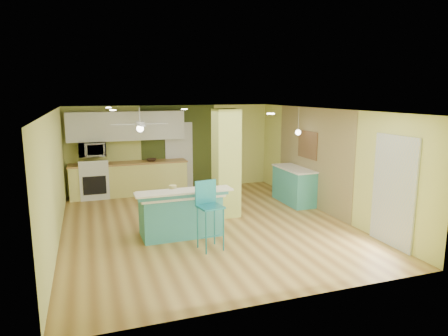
{
  "coord_description": "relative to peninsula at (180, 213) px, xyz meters",
  "views": [
    {
      "loc": [
        -2.37,
        -8.08,
        2.86
      ],
      "look_at": [
        0.56,
        0.4,
        1.16
      ],
      "focal_mm": 32.0,
      "sensor_mm": 36.0,
      "label": 1
    }
  ],
  "objects": [
    {
      "name": "floor",
      "position": [
        0.67,
        0.46,
        -0.47
      ],
      "size": [
        6.0,
        7.0,
        0.01
      ],
      "primitive_type": "cube",
      "color": "olive",
      "rests_on": "ground"
    },
    {
      "name": "ceiling",
      "position": [
        0.67,
        0.46,
        2.04
      ],
      "size": [
        6.0,
        7.0,
        0.01
      ],
      "primitive_type": "cube",
      "color": "white",
      "rests_on": "wall_back"
    },
    {
      "name": "wall_back",
      "position": [
        0.67,
        3.96,
        0.78
      ],
      "size": [
        6.0,
        0.01,
        2.5
      ],
      "primitive_type": "cube",
      "color": "#D6DA75",
      "rests_on": "floor"
    },
    {
      "name": "wall_front",
      "position": [
        0.67,
        -3.05,
        0.78
      ],
      "size": [
        6.0,
        0.01,
        2.5
      ],
      "primitive_type": "cube",
      "color": "#D6DA75",
      "rests_on": "floor"
    },
    {
      "name": "wall_left",
      "position": [
        -2.34,
        0.46,
        0.78
      ],
      "size": [
        0.01,
        7.0,
        2.5
      ],
      "primitive_type": "cube",
      "color": "#D6DA75",
      "rests_on": "floor"
    },
    {
      "name": "wall_right",
      "position": [
        3.67,
        0.46,
        0.78
      ],
      "size": [
        0.01,
        7.0,
        2.5
      ],
      "primitive_type": "cube",
      "color": "#D6DA75",
      "rests_on": "floor"
    },
    {
      "name": "wood_panel",
      "position": [
        3.66,
        1.06,
        0.78
      ],
      "size": [
        0.02,
        3.4,
        2.5
      ],
      "primitive_type": "cube",
      "color": "olive",
      "rests_on": "floor"
    },
    {
      "name": "olive_accent",
      "position": [
        0.87,
        3.94,
        0.78
      ],
      "size": [
        2.2,
        0.02,
        2.5
      ],
      "primitive_type": "cube",
      "color": "#3B461C",
      "rests_on": "floor"
    },
    {
      "name": "interior_door",
      "position": [
        0.87,
        3.92,
        0.53
      ],
      "size": [
        0.82,
        0.05,
        2.0
      ],
      "primitive_type": "cube",
      "color": "silver",
      "rests_on": "floor"
    },
    {
      "name": "french_door",
      "position": [
        3.64,
        -1.84,
        0.58
      ],
      "size": [
        0.04,
        1.08,
        2.1
      ],
      "primitive_type": "cube",
      "color": "silver",
      "rests_on": "floor"
    },
    {
      "name": "column",
      "position": [
        1.32,
        0.96,
        0.78
      ],
      "size": [
        0.55,
        0.55,
        2.5
      ],
      "primitive_type": "cube",
      "color": "#B7C35A",
      "rests_on": "floor"
    },
    {
      "name": "kitchen_run",
      "position": [
        -0.63,
        3.66,
        0.0
      ],
      "size": [
        3.25,
        0.63,
        0.94
      ],
      "color": "#DFDA74",
      "rests_on": "floor"
    },
    {
      "name": "stove",
      "position": [
        -1.58,
        3.65,
        -0.01
      ],
      "size": [
        0.76,
        0.66,
        1.08
      ],
      "color": "silver",
      "rests_on": "floor"
    },
    {
      "name": "upper_cabinets",
      "position": [
        -0.63,
        3.78,
        1.48
      ],
      "size": [
        3.2,
        0.34,
        0.8
      ],
      "primitive_type": "cube",
      "color": "silver",
      "rests_on": "wall_back"
    },
    {
      "name": "microwave",
      "position": [
        -1.58,
        3.66,
        0.88
      ],
      "size": [
        0.7,
        0.48,
        0.39
      ],
      "primitive_type": "imported",
      "color": "silver",
      "rests_on": "wall_back"
    },
    {
      "name": "ceiling_fan",
      "position": [
        -0.43,
        2.46,
        1.61
      ],
      "size": [
        1.41,
        1.41,
        0.61
      ],
      "color": "silver",
      "rests_on": "ceiling"
    },
    {
      "name": "pendant_lamp",
      "position": [
        3.32,
        1.21,
        1.42
      ],
      "size": [
        0.14,
        0.14,
        0.69
      ],
      "color": "silver",
      "rests_on": "ceiling"
    },
    {
      "name": "wall_decor",
      "position": [
        3.63,
        1.26,
        1.08
      ],
      "size": [
        0.03,
        0.9,
        0.7
      ],
      "primitive_type": "cube",
      "color": "brown",
      "rests_on": "wood_panel"
    },
    {
      "name": "peninsula",
      "position": [
        0.0,
        0.0,
        0.0
      ],
      "size": [
        1.9,
        1.03,
        1.01
      ],
      "rotation": [
        0.0,
        0.0,
        0.02
      ],
      "color": "teal",
      "rests_on": "floor"
    },
    {
      "name": "bar_stool",
      "position": [
        0.34,
        -0.85,
        0.39
      ],
      "size": [
        0.49,
        0.49,
        1.28
      ],
      "rotation": [
        0.0,
        0.0,
        0.17
      ],
      "color": "teal",
      "rests_on": "floor"
    },
    {
      "name": "side_counter",
      "position": [
        3.37,
        1.42,
        0.0
      ],
      "size": [
        0.62,
        1.45,
        0.94
      ],
      "color": "teal",
      "rests_on": "floor"
    },
    {
      "name": "fruit_bowl",
      "position": [
        0.0,
        3.62,
        0.51
      ],
      "size": [
        0.36,
        0.36,
        0.07
      ],
      "primitive_type": "imported",
      "rotation": [
        0.0,
        0.0,
        -0.25
      ],
      "color": "#331F15",
      "rests_on": "kitchen_run"
    },
    {
      "name": "canister",
      "position": [
        -0.13,
        0.09,
        0.49
      ],
      "size": [
        0.15,
        0.15,
        0.15
      ],
      "primitive_type": "cylinder",
      "color": "gold",
      "rests_on": "peninsula"
    }
  ]
}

